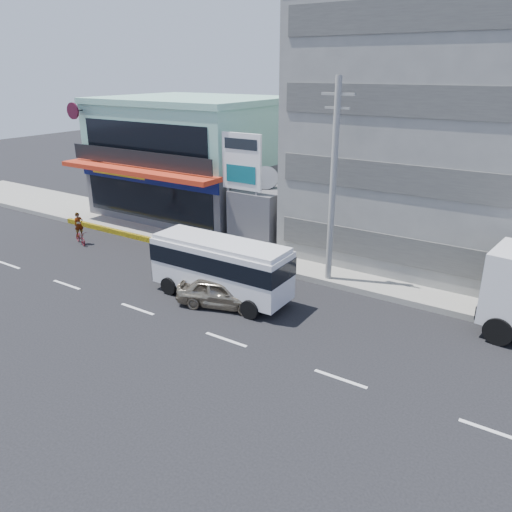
{
  "coord_description": "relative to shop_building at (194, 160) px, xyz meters",
  "views": [
    {
      "loc": [
        15.63,
        -14.14,
        10.27
      ],
      "look_at": [
        3.97,
        3.81,
        2.2
      ],
      "focal_mm": 35.0,
      "sensor_mm": 36.0,
      "label": 1
    }
  ],
  "objects": [
    {
      "name": "ground",
      "position": [
        8.0,
        -13.95,
        -4.0
      ],
      "size": [
        120.0,
        120.0,
        0.0
      ],
      "primitive_type": "plane",
      "color": "black",
      "rests_on": "ground"
    },
    {
      "name": "sidewalk",
      "position": [
        13.0,
        -4.45,
        -3.85
      ],
      "size": [
        70.0,
        5.0,
        0.3
      ],
      "primitive_type": "cube",
      "color": "gray",
      "rests_on": "ground"
    },
    {
      "name": "shop_building",
      "position": [
        0.0,
        0.0,
        0.0
      ],
      "size": [
        12.4,
        11.7,
        8.0
      ],
      "color": "#47464B",
      "rests_on": "ground"
    },
    {
      "name": "concrete_building",
      "position": [
        18.0,
        1.05,
        3.0
      ],
      "size": [
        16.0,
        12.0,
        14.0
      ],
      "primitive_type": "cube",
      "color": "gray",
      "rests_on": "ground"
    },
    {
      "name": "gap_structure",
      "position": [
        8.0,
        -1.95,
        -2.25
      ],
      "size": [
        3.0,
        6.0,
        3.5
      ],
      "primitive_type": "cube",
      "color": "#47464B",
      "rests_on": "ground"
    },
    {
      "name": "satellite_dish",
      "position": [
        8.0,
        -2.95,
        -0.42
      ],
      "size": [
        1.5,
        1.5,
        0.15
      ],
      "primitive_type": "cylinder",
      "color": "slate",
      "rests_on": "gap_structure"
    },
    {
      "name": "billboard",
      "position": [
        7.5,
        -4.75,
        0.93
      ],
      "size": [
        2.6,
        0.18,
        6.9
      ],
      "color": "gray",
      "rests_on": "ground"
    },
    {
      "name": "utility_pole_near",
      "position": [
        14.0,
        -6.55,
        1.15
      ],
      "size": [
        1.6,
        0.3,
        10.0
      ],
      "color": "#999993",
      "rests_on": "ground"
    },
    {
      "name": "minibus",
      "position": [
        10.46,
        -10.84,
        -2.29
      ],
      "size": [
        6.86,
        2.45,
        2.86
      ],
      "color": "silver",
      "rests_on": "ground"
    },
    {
      "name": "sedan",
      "position": [
        11.0,
        -11.56,
        -3.3
      ],
      "size": [
        4.37,
        2.79,
        1.39
      ],
      "primitive_type": "imported",
      "rotation": [
        0.0,
        0.0,
        1.88
      ],
      "color": "gray",
      "rests_on": "ground"
    },
    {
      "name": "motorcycle_rider",
      "position": [
        -1.55,
        -9.37,
        -3.33
      ],
      "size": [
        1.66,
        1.05,
        2.01
      ],
      "color": "#4D0B13",
      "rests_on": "ground"
    }
  ]
}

